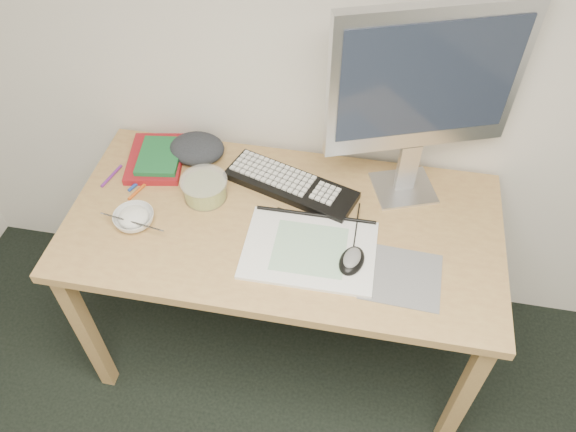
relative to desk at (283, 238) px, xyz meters
name	(u,v)px	position (x,y,z in m)	size (l,w,h in m)	color
desk	(283,238)	(0.00, 0.00, 0.00)	(1.40, 0.70, 0.75)	tan
mousepad	(401,277)	(0.39, -0.15, 0.08)	(0.23, 0.21, 0.00)	slate
sketchpad	(309,250)	(0.10, -0.10, 0.09)	(0.40, 0.29, 0.01)	white
keyboard	(291,185)	(0.00, 0.16, 0.10)	(0.45, 0.14, 0.03)	black
monitor	(425,86)	(0.37, 0.22, 0.50)	(0.55, 0.23, 0.66)	silver
mouse	(352,258)	(0.24, -0.13, 0.11)	(0.07, 0.11, 0.04)	black
rice_bowl	(134,219)	(-0.47, -0.09, 0.10)	(0.13, 0.13, 0.04)	silver
chopsticks	(132,222)	(-0.46, -0.12, 0.13)	(0.02, 0.02, 0.21)	#BBBBBD
fruit_tub	(205,188)	(-0.28, 0.07, 0.12)	(0.16, 0.16, 0.08)	gold
book_red	(156,159)	(-0.50, 0.20, 0.09)	(0.19, 0.25, 0.03)	maroon
book_green	(160,156)	(-0.48, 0.20, 0.12)	(0.14, 0.19, 0.02)	#196431
cloth_lump	(197,149)	(-0.36, 0.26, 0.12)	(0.16, 0.14, 0.07)	#27292E
pencil_pink	(293,216)	(0.03, 0.03, 0.09)	(0.01, 0.01, 0.16)	pink
pencil_tan	(294,218)	(0.03, 0.02, 0.09)	(0.01, 0.01, 0.18)	tan
pencil_black	(300,214)	(0.05, 0.04, 0.09)	(0.01, 0.01, 0.16)	black
marker_blue	(142,179)	(-0.51, 0.10, 0.09)	(0.01, 0.01, 0.13)	#1F45A9
marker_orange	(140,188)	(-0.50, 0.06, 0.09)	(0.01, 0.01, 0.12)	#D05518
marker_purple	(112,176)	(-0.62, 0.10, 0.09)	(0.01, 0.01, 0.11)	#692484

